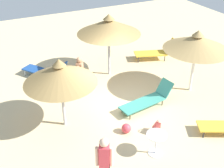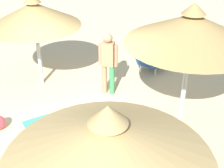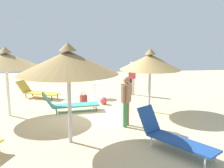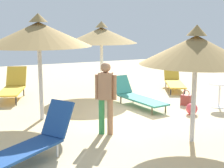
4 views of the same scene
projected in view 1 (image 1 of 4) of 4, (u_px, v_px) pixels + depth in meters
name	position (u px, v px, depth m)	size (l,w,h in m)	color
ground	(115.00, 106.00, 10.82)	(24.00, 24.00, 0.10)	beige
parasol_umbrella_far_right	(60.00, 74.00, 8.84)	(2.29, 2.29, 2.44)	#B2B2B7
parasol_umbrella_near_right	(109.00, 26.00, 11.78)	(2.63, 2.63, 2.70)	#B2B2B7
parasol_umbrella_back	(197.00, 43.00, 10.70)	(2.48, 2.48, 2.52)	white
lounge_chair_far_left	(157.00, 51.00, 14.00)	(1.26, 2.04, 0.96)	gold
lounge_chair_near_left	(47.00, 71.00, 12.31)	(2.10, 1.70, 0.96)	#1E478C
lounge_chair_front	(148.00, 99.00, 10.57)	(0.89, 2.20, 0.80)	teal
person_standing_edge	(104.00, 162.00, 7.07)	(0.31, 0.39, 1.66)	black
person_standing_far_right	(80.00, 74.00, 10.94)	(0.41, 0.35, 1.63)	#A57554
handbag	(156.00, 128.00, 9.35)	(0.30, 0.34, 0.48)	maroon
side_table_round	(156.00, 141.00, 8.38)	(0.60, 0.60, 0.72)	silver
beach_ball	(126.00, 128.00, 9.38)	(0.32, 0.32, 0.32)	#D83F4C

